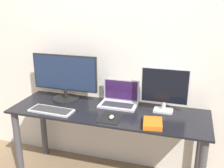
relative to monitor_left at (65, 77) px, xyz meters
name	(u,v)px	position (x,y,z in m)	size (l,w,h in m)	color
wall_back	(119,49)	(0.48, 0.22, 0.27)	(7.00, 0.05, 2.50)	silver
desk	(108,126)	(0.48, -0.13, -0.39)	(1.79, 0.58, 0.75)	black
monitor_left	(65,77)	(0.00, 0.00, 0.00)	(0.66, 0.26, 0.46)	black
monitor_right	(165,88)	(0.96, 0.00, -0.02)	(0.42, 0.12, 0.40)	silver
laptop	(119,99)	(0.54, 0.04, -0.18)	(0.35, 0.23, 0.23)	silver
keyboard	(51,110)	(0.00, -0.29, -0.23)	(0.41, 0.18, 0.02)	silver
mousepad	(110,118)	(0.55, -0.28, -0.23)	(0.18, 0.22, 0.00)	black
mouse	(111,117)	(0.57, -0.29, -0.22)	(0.04, 0.06, 0.03)	silver
book	(153,123)	(0.91, -0.31, -0.22)	(0.17, 0.21, 0.04)	orange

